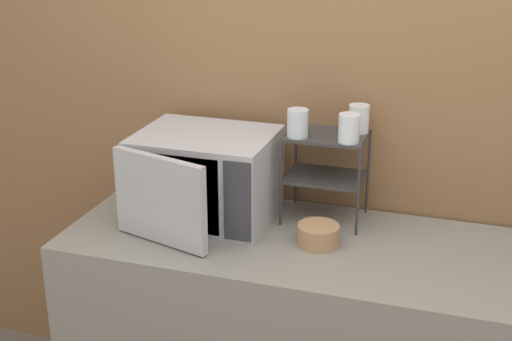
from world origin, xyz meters
name	(u,v)px	position (x,y,z in m)	size (l,w,h in m)	color
wall_back	(372,102)	(0.00, 0.70, 1.30)	(8.00, 0.06, 2.60)	olive
microwave	(204,177)	(-0.55, 0.40, 1.05)	(0.49, 0.52, 0.32)	#ADADB2
dish_rack	(326,159)	(-0.13, 0.53, 1.13)	(0.29, 0.22, 0.33)	#333333
glass_front_left	(298,123)	(-0.22, 0.47, 1.27)	(0.07, 0.07, 0.10)	silver
glass_back_right	(359,119)	(-0.03, 0.60, 1.27)	(0.07, 0.07, 0.10)	silver
glass_front_right	(349,128)	(-0.04, 0.47, 1.27)	(0.07, 0.07, 0.10)	silver
bowl	(318,235)	(-0.10, 0.32, 0.93)	(0.14, 0.14, 0.07)	#AD7F56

